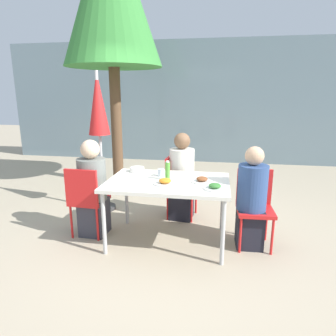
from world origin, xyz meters
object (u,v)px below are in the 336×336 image
(closed_umbrella, at_px, (99,113))
(bottle, at_px, (168,171))
(chair_right, at_px, (255,202))
(salad_bowl, at_px, (137,169))
(person_far, at_px, (182,179))
(drinking_cup, at_px, (161,173))
(chair_left, at_px, (86,197))
(chair_far, at_px, (177,182))
(person_right, at_px, (251,201))
(person_left, at_px, (93,191))

(closed_umbrella, relative_size, bottle, 9.07)
(chair_right, bearing_deg, salad_bowl, -10.93)
(person_far, height_order, bottle, person_far)
(chair_right, height_order, drinking_cup, chair_right)
(chair_left, bearing_deg, person_far, 37.86)
(chair_far, height_order, salad_bowl, chair_far)
(chair_far, relative_size, bottle, 3.91)
(chair_right, distance_m, chair_far, 1.19)
(person_far, relative_size, drinking_cup, 13.89)
(person_right, bearing_deg, closed_umbrella, -23.57)
(person_left, xyz_separation_m, person_far, (1.01, 0.68, 0.01))
(chair_left, bearing_deg, person_left, 58.00)
(bottle, distance_m, salad_bowl, 0.54)
(person_right, height_order, salad_bowl, person_right)
(closed_umbrella, distance_m, bottle, 1.51)
(person_left, relative_size, closed_umbrella, 0.59)
(chair_far, xyz_separation_m, person_far, (0.07, -0.06, 0.06))
(person_right, xyz_separation_m, chair_far, (-0.95, 0.74, -0.04))
(drinking_cup, bearing_deg, salad_bowl, 155.40)
(drinking_cup, relative_size, salad_bowl, 0.49)
(chair_right, xyz_separation_m, person_right, (-0.05, -0.08, 0.04))
(chair_right, bearing_deg, person_right, 58.00)
(chair_left, relative_size, chair_far, 1.00)
(person_left, relative_size, chair_far, 1.37)
(chair_right, height_order, person_far, person_far)
(person_left, distance_m, bottle, 0.98)
(person_far, xyz_separation_m, drinking_cup, (-0.19, -0.54, 0.22))
(person_far, bearing_deg, closed_umbrella, -90.36)
(chair_right, bearing_deg, drinking_cup, -5.52)
(chair_right, relative_size, bottle, 3.91)
(closed_umbrella, bearing_deg, chair_far, -3.44)
(chair_far, xyz_separation_m, drinking_cup, (-0.11, -0.60, 0.28))
(person_left, xyz_separation_m, closed_umbrella, (-0.20, 0.80, 0.89))
(closed_umbrella, relative_size, drinking_cup, 23.25)
(person_far, xyz_separation_m, closed_umbrella, (-1.22, 0.13, 0.88))
(bottle, height_order, salad_bowl, bottle)
(chair_left, distance_m, salad_bowl, 0.71)
(chair_left, relative_size, bottle, 3.91)
(bottle, bearing_deg, salad_bowl, 146.12)
(chair_far, height_order, closed_umbrella, closed_umbrella)
(chair_far, bearing_deg, closed_umbrella, -87.88)
(chair_left, xyz_separation_m, drinking_cup, (0.88, 0.22, 0.28))
(person_left, relative_size, person_far, 0.98)
(person_left, distance_m, chair_right, 1.94)
(chair_left, height_order, person_far, person_far)
(salad_bowl, bearing_deg, person_left, -148.82)
(chair_right, bearing_deg, chair_far, -35.82)
(person_right, height_order, bottle, person_right)
(person_far, xyz_separation_m, salad_bowl, (-0.53, -0.38, 0.21))
(person_far, distance_m, closed_umbrella, 1.51)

